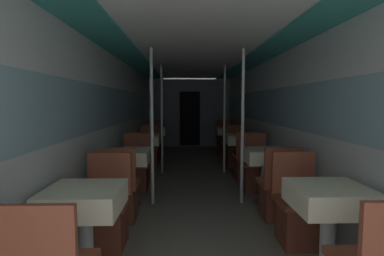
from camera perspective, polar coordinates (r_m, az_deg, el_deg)
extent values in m
cube|color=silver|center=(5.39, -13.56, 1.19)|extent=(0.05, 10.12, 2.13)
cube|color=#8CB2C6|center=(5.37, -13.49, 4.06)|extent=(0.03, 9.31, 0.58)
cube|color=silver|center=(5.47, 14.24, 1.23)|extent=(0.05, 10.12, 2.13)
cube|color=#8CB2C6|center=(5.46, 14.17, 4.05)|extent=(0.03, 9.31, 0.58)
cube|color=silver|center=(5.32, 0.46, 13.30)|extent=(2.61, 10.12, 0.04)
cube|color=teal|center=(5.38, -11.29, 12.73)|extent=(0.47, 9.72, 0.03)
cube|color=teal|center=(5.46, 12.04, 12.61)|extent=(0.47, 9.72, 0.03)
cube|color=slate|center=(9.47, -0.44, 2.85)|extent=(2.56, 0.08, 2.13)
cube|color=black|center=(9.43, -0.43, 1.81)|extent=(0.64, 0.01, 1.70)
cylinder|color=#B7B7BC|center=(2.57, -19.67, -18.85)|extent=(0.12, 0.12, 0.72)
cube|color=#B2B2B7|center=(2.45, -19.92, -10.96)|extent=(0.52, 0.52, 0.02)
cube|color=beige|center=(2.47, -19.86, -12.68)|extent=(0.56, 0.56, 0.18)
cube|color=brown|center=(1.80, -28.06, -19.34)|extent=(0.44, 0.04, 0.43)
cube|color=brown|center=(3.15, -16.17, -17.60)|extent=(0.37, 0.37, 0.41)
cube|color=brown|center=(3.07, -16.28, -13.65)|extent=(0.44, 0.44, 0.05)
cube|color=brown|center=(3.19, -15.47, -8.40)|extent=(0.44, 0.04, 0.43)
cylinder|color=#4C4C51|center=(4.36, -11.84, -13.79)|extent=(0.33, 0.33, 0.01)
cylinder|color=#B7B7BC|center=(4.26, -11.92, -9.13)|extent=(0.12, 0.12, 0.72)
cube|color=#B2B2B7|center=(4.19, -12.01, -4.26)|extent=(0.52, 0.52, 0.02)
cube|color=beige|center=(4.20, -11.99, -5.30)|extent=(0.56, 0.56, 0.18)
cube|color=brown|center=(3.77, -13.49, -13.72)|extent=(0.37, 0.37, 0.41)
cube|color=brown|center=(3.70, -13.56, -10.36)|extent=(0.44, 0.44, 0.05)
cube|color=brown|center=(3.46, -14.33, -7.33)|extent=(0.44, 0.04, 0.43)
cube|color=brown|center=(4.85, -10.65, -9.45)|extent=(0.37, 0.37, 0.41)
cube|color=brown|center=(4.80, -10.70, -6.80)|extent=(0.44, 0.44, 0.05)
cube|color=brown|center=(4.95, -10.38, -3.59)|extent=(0.44, 0.04, 0.43)
cylinder|color=silver|center=(4.10, -7.64, 0.17)|extent=(0.04, 0.04, 2.13)
cylinder|color=#4C4C51|center=(6.10, -8.75, -8.34)|extent=(0.33, 0.33, 0.01)
cylinder|color=#B7B7BC|center=(6.03, -8.79, -4.96)|extent=(0.12, 0.12, 0.72)
cube|color=#B2B2B7|center=(5.98, -8.84, -1.49)|extent=(0.52, 0.52, 0.02)
cube|color=beige|center=(5.99, -8.83, -2.23)|extent=(0.56, 0.56, 0.18)
cube|color=brown|center=(5.51, -9.53, -7.71)|extent=(0.37, 0.37, 0.41)
cube|color=brown|center=(5.46, -9.56, -5.37)|extent=(0.44, 0.44, 0.05)
cube|color=brown|center=(5.23, -9.90, -3.14)|extent=(0.44, 0.04, 0.43)
cube|color=brown|center=(6.62, -8.15, -5.56)|extent=(0.37, 0.37, 0.41)
cube|color=brown|center=(6.58, -8.17, -3.60)|extent=(0.44, 0.44, 0.05)
cube|color=brown|center=(6.75, -8.00, -1.32)|extent=(0.44, 0.04, 0.43)
cylinder|color=silver|center=(5.92, -5.77, 1.62)|extent=(0.04, 0.04, 2.13)
cylinder|color=#4C4C51|center=(7.89, -7.08, -5.31)|extent=(0.33, 0.33, 0.01)
cylinder|color=#B7B7BC|center=(7.83, -7.11, -2.68)|extent=(0.12, 0.12, 0.72)
cube|color=#B2B2B7|center=(7.79, -7.14, -0.01)|extent=(0.52, 0.52, 0.02)
cube|color=beige|center=(7.80, -7.13, -0.57)|extent=(0.56, 0.56, 0.18)
cube|color=brown|center=(7.29, -7.53, -4.59)|extent=(0.37, 0.37, 0.41)
cube|color=brown|center=(7.26, -7.55, -2.81)|extent=(0.44, 0.44, 0.05)
cube|color=brown|center=(7.03, -7.74, -1.07)|extent=(0.44, 0.04, 0.43)
cube|color=brown|center=(8.42, -6.72, -3.31)|extent=(0.37, 0.37, 0.41)
cube|color=brown|center=(8.39, -6.74, -1.77)|extent=(0.44, 0.44, 0.05)
cube|color=brown|center=(8.56, -6.63, 0.00)|extent=(0.44, 0.04, 0.43)
cylinder|color=#B7B7BC|center=(2.70, 24.46, -17.80)|extent=(0.12, 0.12, 0.72)
cube|color=#B2B2B7|center=(2.59, 24.75, -10.28)|extent=(0.52, 0.52, 0.02)
cube|color=beige|center=(2.61, 24.68, -11.91)|extent=(0.56, 0.56, 0.18)
cube|color=brown|center=(3.25, 19.73, -16.92)|extent=(0.37, 0.37, 0.41)
cube|color=brown|center=(3.18, 19.85, -13.08)|extent=(0.44, 0.44, 0.05)
cube|color=brown|center=(3.29, 18.70, -8.05)|extent=(0.44, 0.04, 0.43)
cylinder|color=#4C4C51|center=(4.44, 13.61, -13.48)|extent=(0.33, 0.33, 0.01)
cylinder|color=#B7B7BC|center=(4.34, 13.71, -8.90)|extent=(0.12, 0.12, 0.72)
cube|color=#B2B2B7|center=(4.27, 13.81, -4.12)|extent=(0.52, 0.52, 0.02)
cube|color=beige|center=(4.28, 13.79, -5.14)|extent=(0.56, 0.56, 0.18)
cube|color=brown|center=(3.86, 15.96, -13.32)|extent=(0.37, 0.37, 0.41)
cube|color=brown|center=(3.79, 16.04, -10.04)|extent=(0.44, 0.44, 0.05)
cube|color=brown|center=(3.55, 17.10, -7.06)|extent=(0.44, 0.04, 0.43)
cube|color=brown|center=(4.92, 11.89, -9.26)|extent=(0.37, 0.37, 0.41)
cube|color=brown|center=(4.87, 11.94, -6.65)|extent=(0.44, 0.44, 0.05)
cube|color=brown|center=(5.02, 11.46, -3.49)|extent=(0.44, 0.04, 0.43)
cylinder|color=silver|center=(4.16, 9.60, 0.21)|extent=(0.04, 0.04, 2.13)
cylinder|color=#4C4C51|center=(6.16, 9.13, -8.22)|extent=(0.33, 0.33, 0.01)
cylinder|color=#B7B7BC|center=(6.09, 9.17, -4.87)|extent=(0.12, 0.12, 0.72)
cube|color=#B2B2B7|center=(6.04, 9.22, -1.44)|extent=(0.52, 0.52, 0.02)
cube|color=beige|center=(6.05, 9.21, -2.16)|extent=(0.56, 0.56, 0.18)
cube|color=brown|center=(5.57, 10.25, -7.57)|extent=(0.37, 0.37, 0.41)
cube|color=brown|center=(5.52, 10.29, -5.26)|extent=(0.44, 0.44, 0.05)
cube|color=brown|center=(5.29, 10.77, -3.05)|extent=(0.44, 0.04, 0.43)
cube|color=brown|center=(6.67, 8.24, -5.47)|extent=(0.37, 0.37, 0.41)
cube|color=brown|center=(6.64, 8.26, -3.53)|extent=(0.44, 0.44, 0.05)
cube|color=brown|center=(6.80, 8.00, -1.27)|extent=(0.44, 0.04, 0.43)
cylinder|color=silver|center=(5.96, 6.20, 1.64)|extent=(0.04, 0.04, 2.13)
cylinder|color=#4C4C51|center=(7.93, 6.67, -5.25)|extent=(0.33, 0.33, 0.01)
cylinder|color=#B7B7BC|center=(7.87, 6.70, -2.63)|extent=(0.12, 0.12, 0.72)
cube|color=#B2B2B7|center=(7.83, 6.73, 0.02)|extent=(0.52, 0.52, 0.02)
cube|color=beige|center=(7.84, 6.72, -0.54)|extent=(0.56, 0.56, 0.18)
cube|color=brown|center=(7.34, 7.33, -4.53)|extent=(0.37, 0.37, 0.41)
cube|color=brown|center=(7.30, 7.35, -2.76)|extent=(0.44, 0.44, 0.05)
cube|color=brown|center=(7.08, 7.62, -1.02)|extent=(0.44, 0.04, 0.43)
cube|color=brown|center=(8.46, 6.13, -3.26)|extent=(0.37, 0.37, 0.41)
cube|color=brown|center=(8.43, 6.15, -1.73)|extent=(0.44, 0.44, 0.05)
cube|color=brown|center=(8.60, 5.98, 0.03)|extent=(0.44, 0.04, 0.43)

